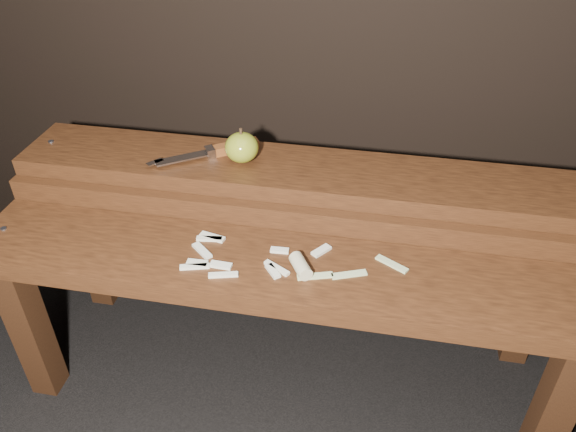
% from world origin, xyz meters
% --- Properties ---
extents(ground, '(60.00, 60.00, 0.00)m').
position_xyz_m(ground, '(0.00, 0.00, 0.00)').
color(ground, black).
extents(bench_front_tier, '(1.20, 0.20, 0.42)m').
position_xyz_m(bench_front_tier, '(0.00, -0.06, 0.35)').
color(bench_front_tier, black).
rests_on(bench_front_tier, ground).
extents(bench_rear_tier, '(1.20, 0.21, 0.50)m').
position_xyz_m(bench_rear_tier, '(0.00, 0.17, 0.41)').
color(bench_rear_tier, black).
rests_on(bench_rear_tier, ground).
extents(apple, '(0.07, 0.07, 0.08)m').
position_xyz_m(apple, '(-0.12, 0.17, 0.53)').
color(apple, olive).
rests_on(apple, bench_rear_tier).
extents(knife, '(0.21, 0.15, 0.02)m').
position_xyz_m(knife, '(-0.17, 0.19, 0.51)').
color(knife, brown).
rests_on(knife, bench_rear_tier).
extents(apple_scraps, '(0.41, 0.13, 0.03)m').
position_xyz_m(apple_scraps, '(-0.00, -0.06, 0.43)').
color(apple_scraps, beige).
rests_on(apple_scraps, bench_front_tier).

